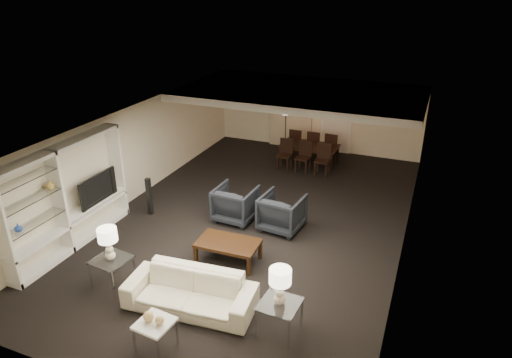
{
  "coord_description": "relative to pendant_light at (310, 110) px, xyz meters",
  "views": [
    {
      "loc": [
        3.74,
        -9.2,
        5.52
      ],
      "look_at": [
        0.0,
        0.0,
        1.1
      ],
      "focal_mm": 32.0,
      "sensor_mm": 36.0,
      "label": 1
    }
  ],
  "objects": [
    {
      "name": "vase_blue",
      "position": [
        -3.61,
        -7.41,
        -0.78
      ],
      "size": [
        0.16,
        0.16,
        0.17
      ],
      "primitive_type": "imported",
      "color": "#2A4BB6",
      "rests_on": "media_unit"
    },
    {
      "name": "coffee_table",
      "position": [
        -0.17,
        -5.38,
        -1.69
      ],
      "size": [
        1.31,
        0.79,
        0.46
      ],
      "primitive_type": null,
      "rotation": [
        0.0,
        0.0,
        0.03
      ],
      "color": "black",
      "rests_on": "floor"
    },
    {
      "name": "ceiling",
      "position": [
        -0.3,
        -3.5,
        0.58
      ],
      "size": [
        7.0,
        11.0,
        0.02
      ],
      "primitive_type": "cube",
      "color": "silver",
      "rests_on": "ground"
    },
    {
      "name": "chair_fl",
      "position": [
        -0.71,
        1.15,
        -1.45
      ],
      "size": [
        0.46,
        0.46,
        0.94
      ],
      "primitive_type": null,
      "rotation": [
        0.0,
        0.0,
        3.09
      ],
      "color": "black",
      "rests_on": "floor"
    },
    {
      "name": "wall_right",
      "position": [
        3.2,
        -3.5,
        -0.67
      ],
      "size": [
        0.02,
        11.0,
        2.5
      ],
      "primitive_type": "cube",
      "color": "beige",
      "rests_on": "ground"
    },
    {
      "name": "chair_fm",
      "position": [
        -0.11,
        1.15,
        -1.45
      ],
      "size": [
        0.44,
        0.44,
        0.94
      ],
      "primitive_type": null,
      "rotation": [
        0.0,
        0.0,
        3.15
      ],
      "color": "black",
      "rests_on": "floor"
    },
    {
      "name": "gold_gourd_b",
      "position": [
        -0.07,
        -8.08,
        -1.31
      ],
      "size": [
        0.15,
        0.15,
        0.15
      ],
      "primitive_type": "sphere",
      "color": "#DFC076",
      "rests_on": "marble_table"
    },
    {
      "name": "floor_lamp",
      "position": [
        -1.04,
        0.88,
        -1.08
      ],
      "size": [
        0.25,
        0.25,
        1.67
      ],
      "primitive_type": null,
      "rotation": [
        0.0,
        0.0,
        -0.02
      ],
      "color": "black",
      "rests_on": "floor"
    },
    {
      "name": "armchair_right",
      "position": [
        0.43,
        -3.68,
        -1.48
      ],
      "size": [
        1.03,
        1.06,
        0.88
      ],
      "primitive_type": "imported",
      "rotation": [
        0.0,
        0.0,
        3.04
      ],
      "color": "black",
      "rests_on": "floor"
    },
    {
      "name": "floor_speaker",
      "position": [
        -2.89,
        -4.23,
        -1.43
      ],
      "size": [
        0.11,
        0.11,
        0.98
      ],
      "primitive_type": "cube",
      "rotation": [
        0.0,
        0.0,
        -0.0
      ],
      "color": "black",
      "rests_on": "floor"
    },
    {
      "name": "wall_left",
      "position": [
        -3.8,
        -3.5,
        -0.67
      ],
      "size": [
        0.02,
        11.0,
        2.5
      ],
      "primitive_type": "cube",
      "color": "beige",
      "rests_on": "ground"
    },
    {
      "name": "ceiling_soffit",
      "position": [
        -0.3,
        0.0,
        0.48
      ],
      "size": [
        7.0,
        4.0,
        0.2
      ],
      "primitive_type": "cube",
      "color": "silver",
      "rests_on": "ceiling"
    },
    {
      "name": "chair_nl",
      "position": [
        -0.71,
        -0.15,
        -1.45
      ],
      "size": [
        0.44,
        0.44,
        0.94
      ],
      "primitive_type": null,
      "rotation": [
        0.0,
        0.0,
        -0.02
      ],
      "color": "black",
      "rests_on": "floor"
    },
    {
      "name": "painting",
      "position": [
        1.8,
        1.96,
        -0.37
      ],
      "size": [
        0.95,
        0.04,
        0.65
      ],
      "primitive_type": "cube",
      "color": "#142D38",
      "rests_on": "wall_back"
    },
    {
      "name": "gold_gourd_a",
      "position": [
        -0.27,
        -8.08,
        -1.3
      ],
      "size": [
        0.17,
        0.17,
        0.17
      ],
      "primitive_type": "sphere",
      "color": "#DBBA74",
      "rests_on": "marble_table"
    },
    {
      "name": "door",
      "position": [
        0.4,
        1.97,
        -0.87
      ],
      "size": [
        0.9,
        0.05,
        2.1
      ],
      "primitive_type": "cube",
      "color": "silver",
      "rests_on": "wall_back"
    },
    {
      "name": "floor",
      "position": [
        -0.3,
        -3.5,
        -1.92
      ],
      "size": [
        11.0,
        11.0,
        0.0
      ],
      "primitive_type": "plane",
      "color": "black",
      "rests_on": "ground"
    },
    {
      "name": "vase_amber",
      "position": [
        -3.61,
        -6.49,
        -0.27
      ],
      "size": [
        0.18,
        0.18,
        0.19
      ],
      "primitive_type": "imported",
      "color": "gold",
      "rests_on": "media_unit"
    },
    {
      "name": "chair_nm",
      "position": [
        -0.11,
        -0.15,
        -1.45
      ],
      "size": [
        0.47,
        0.47,
        0.94
      ],
      "primitive_type": null,
      "rotation": [
        0.0,
        0.0,
        -0.09
      ],
      "color": "black",
      "rests_on": "floor"
    },
    {
      "name": "media_unit",
      "position": [
        -3.61,
        -6.1,
        -0.74
      ],
      "size": [
        0.38,
        3.4,
        2.35
      ],
      "primitive_type": null,
      "color": "white",
      "rests_on": "wall_left"
    },
    {
      "name": "side_table_left",
      "position": [
        -1.87,
        -6.98,
        -1.62
      ],
      "size": [
        0.71,
        0.71,
        0.6
      ],
      "primitive_type": null,
      "rotation": [
        0.0,
        0.0,
        -0.11
      ],
      "color": "white",
      "rests_on": "floor"
    },
    {
      "name": "sofa",
      "position": [
        -0.17,
        -6.98,
        -1.58
      ],
      "size": [
        2.43,
        1.12,
        0.69
      ],
      "primitive_type": "imported",
      "rotation": [
        0.0,
        0.0,
        0.09
      ],
      "color": "beige",
      "rests_on": "floor"
    },
    {
      "name": "side_table_right",
      "position": [
        1.53,
        -6.98,
        -1.62
      ],
      "size": [
        0.69,
        0.69,
        0.6
      ],
      "primitive_type": null,
      "rotation": [
        0.0,
        0.0,
        -0.06
      ],
      "color": "silver",
      "rests_on": "floor"
    },
    {
      "name": "pendant_light",
      "position": [
        0.0,
        0.0,
        0.0
      ],
      "size": [
        0.52,
        0.52,
        0.24
      ],
      "primitive_type": "cylinder",
      "color": "#D8591E",
      "rests_on": "ceiling_soffit"
    },
    {
      "name": "chair_fr",
      "position": [
        0.49,
        1.15,
        -1.45
      ],
      "size": [
        0.47,
        0.47,
        0.94
      ],
      "primitive_type": null,
      "rotation": [
        0.0,
        0.0,
        3.07
      ],
      "color": "black",
      "rests_on": "floor"
    },
    {
      "name": "table_lamp_left",
      "position": [
        -1.87,
        -6.98,
        -0.98
      ],
      "size": [
        0.4,
        0.4,
        0.67
      ],
      "primitive_type": null,
      "rotation": [
        0.0,
        0.0,
        -0.09
      ],
      "color": "beige",
      "rests_on": "side_table_left"
    },
    {
      "name": "marble_table",
      "position": [
        -0.17,
        -8.08,
        -1.65
      ],
      "size": [
        0.59,
        0.59,
        0.54
      ],
      "primitive_type": null,
      "rotation": [
        0.0,
        0.0,
        -0.1
      ],
      "color": "white",
      "rests_on": "floor"
    },
    {
      "name": "dining_table",
      "position": [
        -0.11,
        0.5,
        -1.6
      ],
      "size": [
        1.83,
        1.05,
        0.63
      ],
      "primitive_type": "imported",
      "rotation": [
        0.0,
        0.0,
        -0.02
      ],
      "color": "black",
      "rests_on": "floor"
    },
    {
      "name": "armchair_left",
      "position": [
        -0.77,
        -3.68,
        -1.48
      ],
      "size": [
        0.98,
        1.0,
        0.88
      ],
      "primitive_type": "imported",
      "rotation": [
        0.0,
        0.0,
        3.1
      ],
      "color": "black",
      "rests_on": "floor"
    },
    {
      "name": "television",
      "position": [
        -3.58,
        -5.32,
        -0.83
      ],
      "size": [
        1.17,
        0.15,
        0.67
      ],
      "primitive_type": "imported",
      "rotation": [
        0.0,
        0.0,
        1.57
      ],
      "color": "black",
      "rests_on": "media_unit"
    },
    {
      "name": "chair_nr",
      "position": [
        0.49,
        -0.15,
        -1.45
      ],
      "size": [
        0.44,
        0.44,
        0.94
      ],
      "primitive_type": null,
      "rotation": [
        0.0,
        0.0,
        0.01
      ],
      "color": "black",
      "rests_on": "floor"
    },
    {
      "name": "wall_front",
      "position": [
        -0.3,
        -9.0,
        -0.67
      ],
      "size": [
        7.0,
        0.02,
        2.5
      ],
      "primitive_type": "cube",
      "color": "beige",
      "rests_on": "ground"
    },
    {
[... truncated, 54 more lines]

